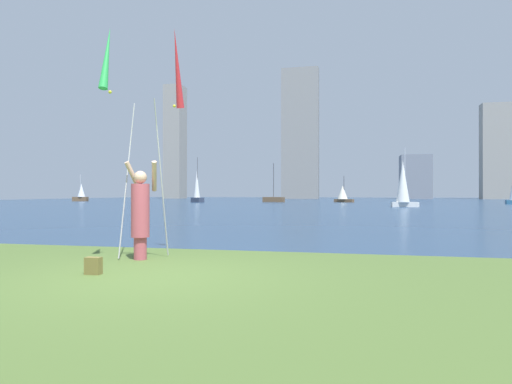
% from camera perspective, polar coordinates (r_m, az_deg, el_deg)
% --- Properties ---
extents(ground, '(120.00, 138.00, 0.12)m').
position_cam_1_polar(ground, '(57.22, 9.76, -1.41)').
color(ground, '#4C662D').
extents(person, '(0.67, 0.49, 1.83)m').
position_cam_1_polar(person, '(8.60, -14.40, -2.33)').
color(person, '#B24C59').
rests_on(person, ground).
extents(kite_flag_left, '(0.16, 1.21, 4.14)m').
position_cam_1_polar(kite_flag_left, '(8.60, -18.22, 14.98)').
color(kite_flag_left, '#B2B2B7').
rests_on(kite_flag_left, ground).
extents(kite_flag_right, '(0.16, 1.31, 4.50)m').
position_cam_1_polar(kite_flag_right, '(9.54, -9.98, 14.57)').
color(kite_flag_right, '#B2B2B7').
rests_on(kite_flag_right, ground).
extents(bag, '(0.24, 0.13, 0.26)m').
position_cam_1_polar(bag, '(7.31, -19.87, -8.76)').
color(bag, olive).
rests_on(bag, ground).
extents(sailboat_0, '(2.42, 1.36, 5.26)m').
position_cam_1_polar(sailboat_0, '(42.03, 18.10, 0.98)').
color(sailboat_0, silver).
rests_on(sailboat_0, ground).
extents(sailboat_2, '(1.91, 1.65, 5.93)m').
position_cam_1_polar(sailboat_2, '(60.00, -7.47, 0.48)').
color(sailboat_2, '#333D51').
rests_on(sailboat_2, ground).
extents(sailboat_3, '(2.68, 1.91, 3.48)m').
position_cam_1_polar(sailboat_3, '(61.14, 10.92, -0.20)').
color(sailboat_3, brown).
rests_on(sailboat_3, ground).
extents(sailboat_4, '(3.08, 1.65, 5.27)m').
position_cam_1_polar(sailboat_4, '(61.49, 2.24, -0.91)').
color(sailboat_4, brown).
rests_on(sailboat_4, ground).
extents(sailboat_5, '(2.31, 1.27, 4.05)m').
position_cam_1_polar(sailboat_5, '(72.73, -21.25, -0.14)').
color(sailboat_5, brown).
rests_on(sailboat_5, ground).
extents(skyline_tower_0, '(3.87, 4.54, 25.08)m').
position_cam_1_polar(skyline_tower_0, '(102.62, -10.19, 6.21)').
color(skyline_tower_0, gray).
rests_on(skyline_tower_0, ground).
extents(skyline_tower_1, '(7.74, 3.03, 27.57)m').
position_cam_1_polar(skyline_tower_1, '(96.69, 5.63, 7.34)').
color(skyline_tower_1, gray).
rests_on(skyline_tower_1, ground).
extents(skyline_tower_2, '(6.01, 5.79, 9.00)m').
position_cam_1_polar(skyline_tower_2, '(98.74, 19.50, 1.78)').
color(skyline_tower_2, gray).
rests_on(skyline_tower_2, ground).
extents(skyline_tower_3, '(7.28, 3.01, 19.06)m').
position_cam_1_polar(skyline_tower_3, '(102.22, 28.53, 4.55)').
color(skyline_tower_3, gray).
rests_on(skyline_tower_3, ground).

